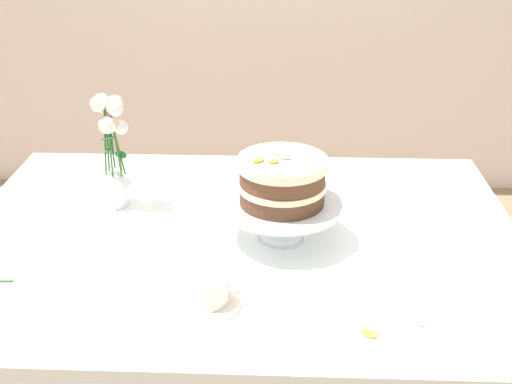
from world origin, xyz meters
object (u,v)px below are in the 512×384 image
flower_vase (113,151)px  cake_stand (282,208)px  layer_cake (282,180)px  teacup (210,293)px  dining_table (239,269)px

flower_vase → cake_stand: bearing=-20.3°
cake_stand → flower_vase: (-0.44, 0.16, 0.07)m
cake_stand → layer_cake: bearing=-164.4°
cake_stand → teacup: size_ratio=2.21×
flower_vase → layer_cake: bearing=-20.3°
dining_table → teacup: bearing=-98.7°
dining_table → flower_vase: 0.45m
dining_table → cake_stand: bearing=2.6°
cake_stand → flower_vase: flower_vase is taller
dining_table → cake_stand: size_ratio=4.83×
layer_cake → cake_stand: bearing=15.6°
layer_cake → flower_vase: size_ratio=0.69×
flower_vase → teacup: flower_vase is taller
dining_table → layer_cake: layer_cake is taller
dining_table → layer_cake: size_ratio=6.60×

